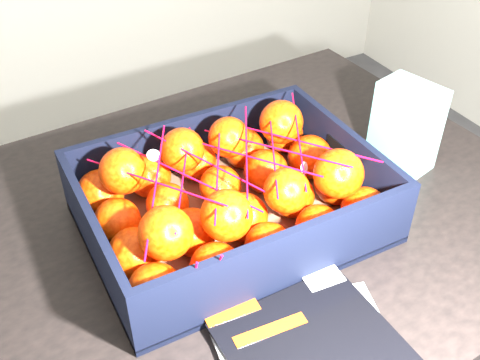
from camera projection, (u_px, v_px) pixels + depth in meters
name	position (u px, v px, depth m)	size (l,w,h in m)	color
table	(195.00, 272.00, 0.97)	(1.25, 0.88, 0.75)	black
produce_crate	(231.00, 208.00, 0.90)	(0.44, 0.33, 0.11)	brown
clementine_heap	(230.00, 193.00, 0.88)	(0.42, 0.31, 0.13)	#E93504
mesh_net	(229.00, 167.00, 0.83)	(0.37, 0.29, 0.10)	red
retail_carton	(406.00, 126.00, 1.00)	(0.07, 0.11, 0.16)	silver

